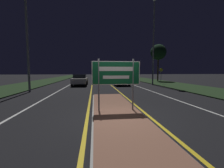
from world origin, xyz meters
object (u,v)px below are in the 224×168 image
object	(u,v)px
highway_sign	(116,75)
car_receding_0	(121,79)
streetlight_right_near	(154,28)
car_approaching_0	(80,80)
car_receding_1	(111,76)
streetlight_left_near	(27,25)
warning_sign	(161,74)

from	to	relation	value
highway_sign	car_receding_0	size ratio (longest dim) A/B	0.52
streetlight_right_near	car_approaching_0	size ratio (longest dim) A/B	2.65
car_receding_1	car_approaching_0	bearing A→B (deg)	-114.50
streetlight_left_near	warning_sign	size ratio (longest dim) A/B	3.94
streetlight_right_near	car_receding_1	world-z (taller)	streetlight_right_near
car_receding_0	warning_sign	world-z (taller)	warning_sign
streetlight_left_near	car_approaching_0	bearing A→B (deg)	56.05
streetlight_left_near	warning_sign	bearing A→B (deg)	23.22
highway_sign	streetlight_right_near	world-z (taller)	streetlight_right_near
car_receding_0	car_approaching_0	xyz separation A→B (m)	(-5.19, 0.17, 0.02)
streetlight_left_near	car_receding_1	bearing A→B (deg)	62.19
highway_sign	streetlight_left_near	bearing A→B (deg)	132.10
streetlight_right_near	car_receding_0	distance (m)	7.82
highway_sign	warning_sign	bearing A→B (deg)	58.41
highway_sign	car_receding_1	xyz separation A→B (m)	(2.46, 24.28, -0.90)
streetlight_right_near	warning_sign	xyz separation A→B (m)	(1.69, 1.20, -5.90)
streetlight_left_near	highway_sign	bearing A→B (deg)	-47.90
streetlight_left_near	car_receding_0	world-z (taller)	streetlight_left_near
car_receding_1	car_approaching_0	xyz separation A→B (m)	(-5.20, -11.42, 0.01)
car_receding_1	warning_sign	distance (m)	12.20
streetlight_left_near	streetlight_right_near	size ratio (longest dim) A/B	0.77
car_approaching_0	highway_sign	bearing A→B (deg)	-77.96
streetlight_left_near	car_approaching_0	xyz separation A→B (m)	(3.79, 5.63, -4.88)
highway_sign	car_approaching_0	bearing A→B (deg)	102.04
streetlight_left_near	streetlight_right_near	bearing A→B (deg)	21.48
streetlight_left_near	streetlight_right_near	distance (m)	14.29
highway_sign	streetlight_left_near	distance (m)	10.52
car_approaching_0	warning_sign	bearing A→B (deg)	3.95
highway_sign	warning_sign	distance (m)	15.99
streetlight_left_near	car_receding_0	size ratio (longest dim) A/B	2.01
streetlight_right_near	car_receding_0	bearing A→B (deg)	176.44
streetlight_left_near	warning_sign	world-z (taller)	streetlight_left_near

